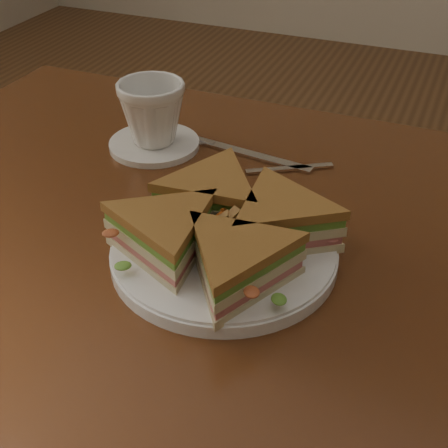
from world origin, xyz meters
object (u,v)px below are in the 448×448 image
(sandwich_wedges, at_px, (224,228))
(saucer, at_px, (154,144))
(knife, at_px, (242,153))
(plate, at_px, (224,253))
(table, at_px, (252,300))
(spoon, at_px, (241,172))
(coffee_cup, at_px, (152,113))

(sandwich_wedges, distance_m, saucer, 0.30)
(sandwich_wedges, bearing_deg, knife, 106.29)
(plate, bearing_deg, saucer, 133.46)
(table, height_order, spoon, spoon)
(sandwich_wedges, distance_m, coffee_cup, 0.30)
(plate, height_order, spoon, plate)
(plate, xyz_separation_m, saucer, (-0.21, 0.22, -0.00))
(plate, bearing_deg, knife, 106.29)
(saucer, bearing_deg, spoon, -9.90)
(saucer, bearing_deg, plate, -46.54)
(knife, bearing_deg, coffee_cup, -159.33)
(plate, bearing_deg, spoon, 105.35)
(spoon, relative_size, knife, 0.76)
(table, distance_m, spoon, 0.19)
(plate, relative_size, sandwich_wedges, 0.82)
(knife, distance_m, coffee_cup, 0.15)
(spoon, bearing_deg, coffee_cup, 138.38)
(saucer, bearing_deg, table, -36.98)
(table, xyz_separation_m, coffee_cup, (-0.23, 0.17, 0.16))
(table, distance_m, plate, 0.12)
(plate, distance_m, coffee_cup, 0.31)
(table, xyz_separation_m, plate, (-0.02, -0.05, 0.11))
(table, relative_size, saucer, 8.57)
(spoon, xyz_separation_m, knife, (-0.02, 0.06, -0.00))
(coffee_cup, bearing_deg, knife, 34.05)
(sandwich_wedges, xyz_separation_m, saucer, (-0.21, 0.22, -0.04))
(spoon, relative_size, saucer, 1.16)
(plate, xyz_separation_m, knife, (-0.07, 0.25, -0.01))
(plate, relative_size, knife, 1.24)
(sandwich_wedges, bearing_deg, saucer, 133.46)
(plate, height_order, sandwich_wedges, sandwich_wedges)
(saucer, relative_size, coffee_cup, 1.36)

